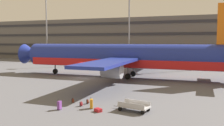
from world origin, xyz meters
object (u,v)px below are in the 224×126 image
airliner (125,57)px  backpack_large (88,102)px  suitcase_upright (59,105)px  backpack_teal (81,104)px  suitcase_red (91,104)px  baggage_cart (134,106)px  backpack_purple (73,101)px  suitcase_silver (98,110)px

airliner → backpack_large: size_ratio=82.70×
airliner → suitcase_upright: 20.17m
airliner → backpack_teal: airliner is taller
suitcase_red → backpack_teal: suitcase_red is taller
suitcase_upright → baggage_cart: suitcase_upright is taller
backpack_purple → baggage_cart: (6.18, -0.62, 0.20)m
baggage_cart → suitcase_silver: bearing=-156.6°
baggage_cart → backpack_large: bearing=169.4°
backpack_purple → suitcase_silver: bearing=-28.3°
suitcase_red → backpack_large: size_ratio=2.04×
backpack_large → suitcase_red: bearing=-53.6°
suitcase_upright → backpack_large: 3.05m
suitcase_red → baggage_cart: suitcase_red is taller
backpack_large → airliner: bearing=95.2°
backpack_large → baggage_cart: baggage_cart is taller
backpack_teal → baggage_cart: 4.90m
suitcase_upright → suitcase_silver: suitcase_upright is taller
suitcase_silver → backpack_teal: size_ratio=1.52×
airliner → suitcase_red: airliner is taller
suitcase_silver → backpack_large: backpack_large is taller
backpack_teal → backpack_large: bearing=81.5°
suitcase_upright → backpack_teal: bearing=52.8°
backpack_teal → baggage_cart: bearing=1.8°
suitcase_upright → suitcase_silver: bearing=10.1°
suitcase_red → suitcase_silver: 1.22m
suitcase_silver → suitcase_upright: bearing=-169.9°
suitcase_red → suitcase_upright: bearing=-151.5°
suitcase_red → backpack_purple: 2.70m
backpack_purple → backpack_teal: backpack_purple is taller
suitcase_silver → backpack_purple: (-3.40, 1.83, 0.09)m
airliner → suitcase_upright: (0.16, -19.96, -2.91)m
suitcase_upright → backpack_teal: 2.09m
suitcase_red → backpack_teal: (-1.17, 0.34, -0.22)m
airliner → backpack_purple: (0.14, -17.52, -3.09)m
airliner → baggage_cart: (6.32, -18.15, -2.89)m
suitcase_silver → backpack_purple: size_ratio=1.46×
backpack_purple → baggage_cart: 6.21m
backpack_teal → suitcase_silver: bearing=-26.4°
suitcase_silver → backpack_large: 2.87m
airliner → backpack_large: airliner is taller
suitcase_silver → backpack_purple: 3.86m
backpack_teal → suitcase_upright: bearing=-127.2°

